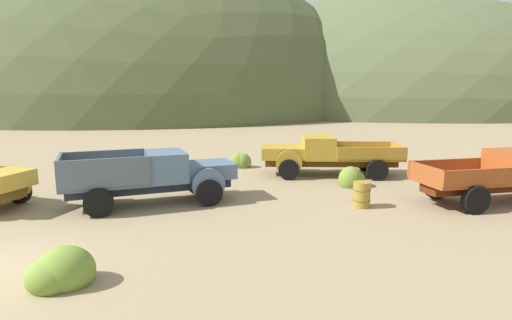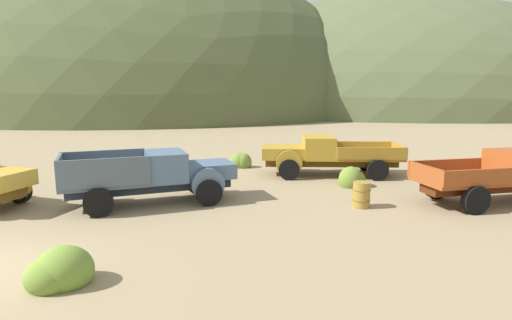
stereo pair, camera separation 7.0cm
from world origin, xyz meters
TOP-DOWN VIEW (x-y plane):
  - hill_distant at (-11.36, 71.39)m, footprint 80.18×77.43m
  - hill_center at (34.44, 79.19)m, footprint 88.29×78.56m
  - truck_chalk_blue at (3.10, 5.93)m, footprint 6.30×3.81m
  - truck_mustard at (9.71, 10.73)m, footprint 6.69×2.84m
  - oil_drum_foreground at (10.23, 5.18)m, footprint 0.64×0.64m
  - bush_back_edge at (5.88, 12.85)m, footprint 1.15×0.98m
  - bush_lone_scrub at (2.20, -0.53)m, footprint 1.38×1.21m
  - bush_front_left at (16.19, 9.09)m, footprint 0.98×0.84m
  - bush_between_trucks at (10.70, 8.32)m, footprint 1.18×1.04m

SIDE VIEW (x-z plane):
  - hill_distant at x=-11.36m, z-range -26.67..26.67m
  - hill_center at x=34.44m, z-range -21.98..21.98m
  - bush_front_left at x=16.19m, z-range -0.25..0.75m
  - bush_back_edge at x=5.88m, z-range -0.24..0.77m
  - bush_lone_scrub at x=2.20m, z-range -0.26..0.80m
  - bush_between_trucks at x=10.70m, z-range -0.28..0.86m
  - oil_drum_foreground at x=10.23m, z-range 0.00..0.91m
  - truck_mustard at x=9.71m, z-range 0.06..1.95m
  - truck_chalk_blue at x=3.10m, z-range 0.06..1.97m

